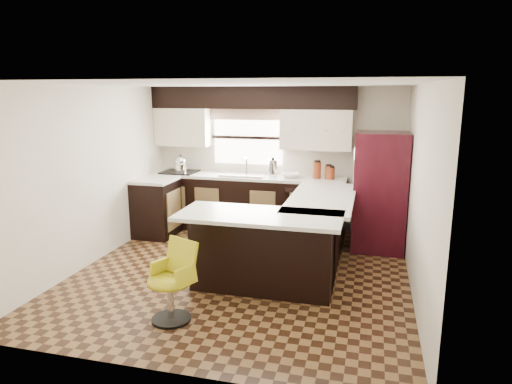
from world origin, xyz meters
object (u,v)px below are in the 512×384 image
(peninsula_return, at_px, (263,252))
(refrigerator, at_px, (380,192))
(peninsula_long, at_px, (317,232))
(bar_chair, at_px, (170,282))

(peninsula_return, relative_size, refrigerator, 0.94)
(refrigerator, bearing_deg, peninsula_return, -126.27)
(peninsula_return, bearing_deg, peninsula_long, 61.70)
(peninsula_long, height_order, peninsula_return, same)
(peninsula_long, relative_size, bar_chair, 2.34)
(peninsula_long, relative_size, peninsula_return, 1.18)
(peninsula_long, distance_m, bar_chair, 2.35)
(peninsula_long, distance_m, peninsula_return, 1.11)
(bar_chair, bearing_deg, peninsula_return, 78.36)
(bar_chair, bearing_deg, refrigerator, 78.08)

